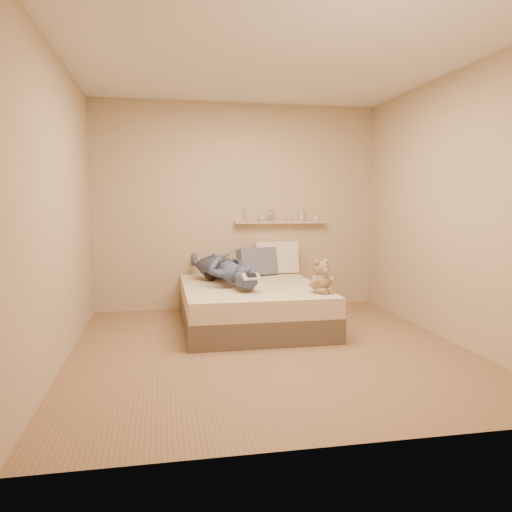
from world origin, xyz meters
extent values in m
plane|color=#8C6748|center=(0.00, 0.00, 0.00)|extent=(3.80, 3.80, 0.00)
plane|color=silver|center=(0.00, 0.00, 2.60)|extent=(3.80, 3.80, 0.00)
plane|color=tan|center=(0.00, 1.90, 1.30)|extent=(3.60, 0.00, 3.60)
plane|color=tan|center=(0.00, -1.90, 1.30)|extent=(3.60, 0.00, 3.60)
plane|color=tan|center=(-1.80, 0.00, 1.30)|extent=(0.00, 3.80, 3.80)
plane|color=tan|center=(1.80, 0.00, 1.30)|extent=(0.00, 3.80, 3.80)
cube|color=brown|center=(0.00, 0.93, 0.12)|extent=(1.50, 1.90, 0.25)
cube|color=beige|center=(0.00, 0.93, 0.35)|extent=(1.48, 1.88, 0.20)
cube|color=#B9BBC0|center=(-0.09, 0.41, 0.62)|extent=(0.21, 0.14, 0.07)
cube|color=black|center=(-0.09, 0.41, 0.64)|extent=(0.11, 0.07, 0.03)
sphere|color=#987D53|center=(0.61, 0.35, 0.55)|extent=(0.21, 0.21, 0.21)
sphere|color=#8E6D4E|center=(0.61, 0.34, 0.69)|extent=(0.15, 0.15, 0.15)
sphere|color=#8E6D4E|center=(0.56, 0.32, 0.76)|extent=(0.06, 0.06, 0.06)
sphere|color=#A4865A|center=(0.66, 0.35, 0.76)|extent=(0.06, 0.06, 0.06)
sphere|color=#9E7C57|center=(0.63, 0.27, 0.68)|extent=(0.06, 0.06, 0.06)
cylinder|color=#987C51|center=(0.52, 0.30, 0.57)|extent=(0.12, 0.14, 0.12)
cylinder|color=tan|center=(0.70, 0.36, 0.57)|extent=(0.06, 0.13, 0.12)
cylinder|color=olive|center=(0.59, 0.25, 0.48)|extent=(0.12, 0.15, 0.07)
cylinder|color=#8F6A4C|center=(0.68, 0.28, 0.48)|extent=(0.07, 0.14, 0.07)
cylinder|color=beige|center=(0.61, 0.34, 0.63)|extent=(0.13, 0.13, 0.02)
sphere|color=black|center=(-0.40, 1.30, 0.53)|extent=(0.17, 0.17, 0.17)
sphere|color=black|center=(-0.40, 1.29, 0.64)|extent=(0.11, 0.11, 0.11)
sphere|color=black|center=(-0.44, 1.28, 0.69)|extent=(0.04, 0.04, 0.04)
sphere|color=black|center=(-0.37, 1.30, 0.69)|extent=(0.04, 0.04, 0.04)
cube|color=beige|center=(0.48, 1.76, 0.65)|extent=(0.56, 0.25, 0.42)
cube|color=slate|center=(0.20, 1.62, 0.62)|extent=(0.54, 0.36, 0.36)
imported|color=#424C67|center=(-0.29, 1.12, 0.62)|extent=(0.86, 1.54, 0.35)
cube|color=tan|center=(0.55, 1.84, 1.10)|extent=(1.20, 0.12, 0.03)
cylinder|color=white|center=(0.10, 1.84, 1.21)|extent=(0.04, 0.04, 0.19)
imported|color=#B6B9BF|center=(0.30, 1.84, 1.17)|extent=(0.12, 0.12, 0.11)
imported|color=silver|center=(0.44, 1.84, 1.19)|extent=(0.09, 0.09, 0.16)
cylinder|color=#B9AC9E|center=(0.66, 1.84, 1.15)|extent=(0.06, 0.06, 0.06)
imported|color=silver|center=(0.83, 1.84, 1.20)|extent=(0.09, 0.09, 0.18)
cylinder|color=#B8BEC2|center=(1.02, 1.84, 1.15)|extent=(0.08, 0.08, 0.06)
camera|label=1|loc=(-0.97, -4.42, 1.36)|focal=35.00mm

